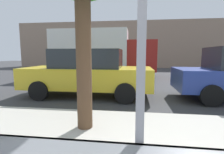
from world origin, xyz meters
TOP-DOWN VIEW (x-y plane):
  - ground_plane at (0.00, 8.00)m, footprint 60.00×60.00m
  - sidewalk_strip at (0.00, 1.60)m, footprint 16.00×2.80m
  - building_facade_far at (0.00, 19.46)m, footprint 28.00×1.20m
  - parked_car_yellow at (-1.69, 5.06)m, footprint 4.49×1.97m
  - box_truck at (-2.24, 10.29)m, footprint 6.63×2.44m

SIDE VIEW (x-z plane):
  - ground_plane at x=0.00m, z-range 0.00..0.00m
  - sidewalk_strip at x=0.00m, z-range 0.00..0.15m
  - parked_car_yellow at x=-1.69m, z-range 0.02..1.69m
  - box_truck at x=-2.24m, z-range 0.12..3.17m
  - building_facade_far at x=0.00m, z-range 0.00..5.25m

